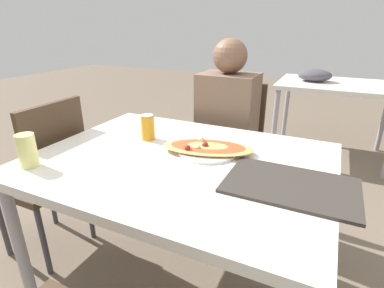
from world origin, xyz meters
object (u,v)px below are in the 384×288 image
chair_far_seated (231,144)px  soda_can (148,127)px  drink_glass (27,151)px  chair_side_left (47,173)px  dining_table (180,172)px  person_seated (226,121)px  pizza_main (207,148)px

chair_far_seated → soda_can: bearing=72.2°
drink_glass → chair_side_left: bearing=136.8°
chair_side_left → drink_glass: chair_side_left is taller
dining_table → drink_glass: 0.62m
chair_side_left → person_seated: size_ratio=0.76×
soda_can → chair_side_left: bearing=-162.3°
chair_side_left → pizza_main: size_ratio=2.09×
dining_table → drink_glass: bearing=-146.9°
soda_can → drink_glass: size_ratio=0.91×
dining_table → chair_side_left: 0.83m
person_seated → soda_can: 0.61m
dining_table → chair_far_seated: size_ratio=1.34×
pizza_main → drink_glass: (-0.59, -0.44, 0.05)m
chair_side_left → soda_can: bearing=-72.3°
soda_can → drink_glass: 0.53m
chair_far_seated → person_seated: person_seated is taller
chair_far_seated → person_seated: bearing=90.0°
person_seated → pizza_main: size_ratio=2.74×
person_seated → pizza_main: 0.60m
dining_table → person_seated: bearing=92.6°
pizza_main → person_seated: bearing=101.0°
chair_side_left → person_seated: 1.09m
soda_can → pizza_main: bearing=-4.6°
chair_far_seated → person_seated: size_ratio=0.76×
dining_table → chair_side_left: size_ratio=1.34×
chair_far_seated → pizza_main: (0.11, -0.70, 0.25)m
person_seated → drink_glass: (-0.48, -1.02, 0.11)m
chair_side_left → soda_can: 0.66m
chair_far_seated → chair_side_left: bearing=47.6°
dining_table → drink_glass: (-0.51, -0.33, 0.14)m
person_seated → pizza_main: (0.11, -0.58, 0.06)m
dining_table → pizza_main: (0.08, 0.11, 0.09)m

